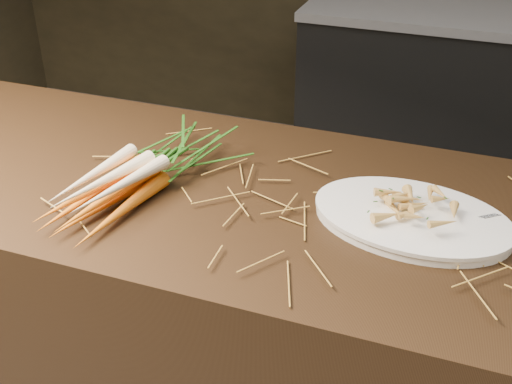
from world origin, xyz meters
TOP-DOWN VIEW (x-y plane):
  - main_counter at (0.00, 0.30)m, footprint 2.40×0.70m
  - back_counter at (0.30, 2.18)m, footprint 1.82×0.62m
  - straw_bedding at (0.00, 0.30)m, footprint 1.40×0.60m
  - root_veg_bunch at (-0.44, 0.27)m, footprint 0.26×0.54m
  - serving_platter at (0.11, 0.30)m, footprint 0.41×0.30m
  - roasted_veg_heap at (0.11, 0.30)m, footprint 0.20×0.16m
  - serving_fork at (0.25, 0.27)m, footprint 0.12×0.10m

SIDE VIEW (x-z plane):
  - back_counter at x=0.30m, z-range 0.00..0.84m
  - main_counter at x=0.00m, z-range 0.00..0.90m
  - straw_bedding at x=0.00m, z-range 0.90..0.92m
  - serving_platter at x=0.11m, z-range 0.90..0.92m
  - serving_fork at x=0.25m, z-range 0.92..0.92m
  - roasted_veg_heap at x=0.11m, z-range 0.92..0.96m
  - root_veg_bunch at x=-0.44m, z-range 0.90..1.00m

